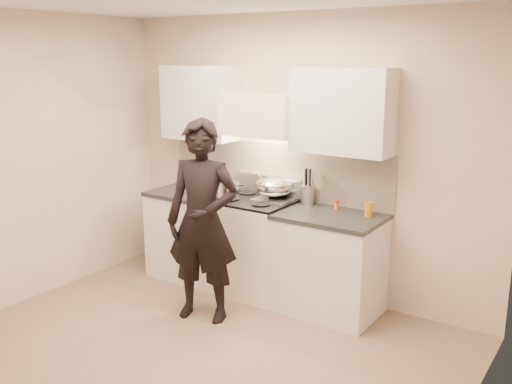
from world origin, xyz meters
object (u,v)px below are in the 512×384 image
at_px(counter_right, 329,263).
at_px(person, 203,221).
at_px(wok, 274,187).
at_px(utensil_crock, 307,193).
at_px(stove, 254,245).

height_order(counter_right, person, person).
bearing_deg(wok, utensil_crock, 12.51).
bearing_deg(counter_right, person, -139.54).
bearing_deg(stove, utensil_crock, 24.33).
bearing_deg(person, utensil_crock, 45.03).
bearing_deg(utensil_crock, person, -117.99).
bearing_deg(utensil_crock, stove, -155.67).
bearing_deg(counter_right, utensil_crock, 149.60).
distance_m(stove, person, 0.85).
xyz_separation_m(stove, wok, (0.14, 0.14, 0.58)).
distance_m(counter_right, person, 1.22).
height_order(stove, person, person).
bearing_deg(utensil_crock, wok, -167.49).
bearing_deg(person, wok, 61.50).
relative_size(wok, utensil_crock, 1.29).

